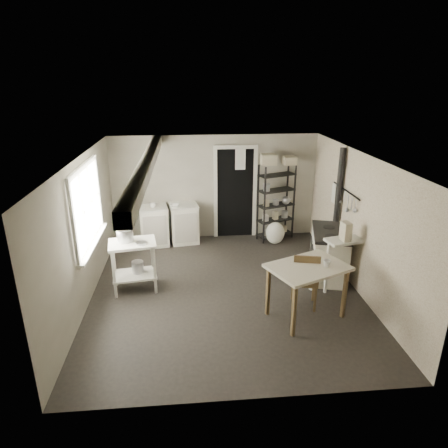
{
  "coord_description": "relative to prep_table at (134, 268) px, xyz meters",
  "views": [
    {
      "loc": [
        -0.58,
        -6.03,
        3.46
      ],
      "look_at": [
        0.0,
        0.3,
        1.1
      ],
      "focal_mm": 32.0,
      "sensor_mm": 36.0,
      "label": 1
    }
  ],
  "objects": [
    {
      "name": "counter_cup",
      "position": [
        0.2,
        1.91,
        0.57
      ],
      "size": [
        0.14,
        0.14,
        0.1
      ],
      "primitive_type": "imported",
      "rotation": [
        0.0,
        0.0,
        -0.09
      ],
      "color": "white",
      "rests_on": "base_cabinets"
    },
    {
      "name": "stove",
      "position": [
        3.46,
        0.19,
        0.04
      ],
      "size": [
        0.87,
        1.23,
        0.87
      ],
      "primitive_type": null,
      "rotation": [
        0.0,
        0.0,
        -0.25
      ],
      "color": "silver",
      "rests_on": "ground"
    },
    {
      "name": "table_cup",
      "position": [
        2.94,
        -1.11,
        0.41
      ],
      "size": [
        0.12,
        0.12,
        0.1
      ],
      "primitive_type": "imported",
      "rotation": [
        0.0,
        0.0,
        0.08
      ],
      "color": "white",
      "rests_on": "work_table"
    },
    {
      "name": "shelf_rack",
      "position": [
        2.87,
        2.05,
        0.55
      ],
      "size": [
        0.87,
        0.59,
        1.7
      ],
      "primitive_type": null,
      "rotation": [
        0.0,
        0.0,
        0.38
      ],
      "color": "black",
      "rests_on": "ground"
    },
    {
      "name": "ceiling",
      "position": [
        1.54,
        -0.18,
        1.9
      ],
      "size": [
        5.0,
        5.0,
        0.0
      ],
      "primitive_type": "plane",
      "rotation": [
        3.14,
        0.0,
        0.0
      ],
      "color": "silver",
      "rests_on": "wall_back"
    },
    {
      "name": "mixing_bowl",
      "position": [
        0.66,
        1.93,
        0.55
      ],
      "size": [
        0.28,
        0.28,
        0.06
      ],
      "primitive_type": "imported",
      "rotation": [
        0.0,
        0.0,
        -0.08
      ],
      "color": "white",
      "rests_on": "base_cabinets"
    },
    {
      "name": "utensil_rail",
      "position": [
        3.73,
        0.42,
        1.15
      ],
      "size": [
        0.06,
        1.2,
        0.44
      ],
      "primitive_type": null,
      "color": "#B0B0B3",
      "rests_on": "wall_right"
    },
    {
      "name": "work_table",
      "position": [
        2.68,
        -1.07,
        -0.02
      ],
      "size": [
        1.33,
        1.16,
        0.85
      ],
      "primitive_type": null,
      "rotation": [
        0.0,
        0.0,
        0.42
      ],
      "color": "beige",
      "rests_on": "ground"
    },
    {
      "name": "window",
      "position": [
        -0.68,
        0.02,
        1.1
      ],
      "size": [
        0.12,
        1.76,
        1.28
      ],
      "primitive_type": null,
      "color": "silver",
      "rests_on": "wall_left"
    },
    {
      "name": "floor",
      "position": [
        1.54,
        -0.18,
        -0.4
      ],
      "size": [
        5.0,
        5.0,
        0.0
      ],
      "primitive_type": "plane",
      "color": "black",
      "rests_on": "ground"
    },
    {
      "name": "flour_sack",
      "position": [
        2.82,
        1.75,
        -0.16
      ],
      "size": [
        0.47,
        0.42,
        0.49
      ],
      "primitive_type": "ellipsoid",
      "rotation": [
        0.0,
        0.0,
        -0.2
      ],
      "color": "silver",
      "rests_on": "ground"
    },
    {
      "name": "storage_box_b",
      "position": [
        3.1,
        1.99,
        1.59
      ],
      "size": [
        0.29,
        0.27,
        0.17
      ],
      "primitive_type": "cube",
      "rotation": [
        0.0,
        0.0,
        0.11
      ],
      "color": "beige",
      "rests_on": "shelf_rack"
    },
    {
      "name": "stovepipe",
      "position": [
        3.71,
        0.63,
        1.19
      ],
      "size": [
        0.12,
        0.12,
        1.3
      ],
      "primitive_type": null,
      "rotation": [
        0.0,
        0.0,
        0.19
      ],
      "color": "black",
      "rests_on": "stove"
    },
    {
      "name": "stockpot",
      "position": [
        -0.11,
        0.07,
        0.54
      ],
      "size": [
        0.36,
        0.36,
        0.29
      ],
      "primitive_type": "cylinder",
      "rotation": [
        0.0,
        0.0,
        -0.42
      ],
      "color": "#B0B0B3",
      "rests_on": "prep_table"
    },
    {
      "name": "base_cabinets",
      "position": [
        0.52,
        2.0,
        0.06
      ],
      "size": [
        1.38,
        0.75,
        0.86
      ],
      "primitive_type": null,
      "rotation": [
        0.0,
        0.0,
        0.15
      ],
      "color": "silver",
      "rests_on": "ground"
    },
    {
      "name": "wall_front",
      "position": [
        1.54,
        -2.68,
        0.75
      ],
      "size": [
        4.5,
        0.02,
        2.3
      ],
      "primitive_type": "cube",
      "color": "#9C9685",
      "rests_on": "ground"
    },
    {
      "name": "wall_left",
      "position": [
        -0.71,
        -0.18,
        0.75
      ],
      "size": [
        0.02,
        5.0,
        2.3
      ],
      "primitive_type": "cube",
      "color": "#9C9685",
      "rests_on": "ground"
    },
    {
      "name": "floor_crock",
      "position": [
        3.04,
        -0.29,
        -0.33
      ],
      "size": [
        0.15,
        0.15,
        0.16
      ],
      "primitive_type": "cylinder",
      "rotation": [
        0.0,
        0.0,
        0.23
      ],
      "color": "white",
      "rests_on": "ground"
    },
    {
      "name": "bucket",
      "position": [
        0.05,
        0.06,
        -0.02
      ],
      "size": [
        0.22,
        0.22,
        0.22
      ],
      "primitive_type": "cylinder",
      "rotation": [
        0.0,
        0.0,
        0.14
      ],
      "color": "#B0B0B3",
      "rests_on": "prep_table"
    },
    {
      "name": "doorway",
      "position": [
        1.99,
        2.29,
        0.6
      ],
      "size": [
        0.96,
        0.1,
        2.08
      ],
      "primitive_type": null,
      "color": "silver",
      "rests_on": "ground"
    },
    {
      "name": "storage_box_a",
      "position": [
        2.66,
        2.03,
        1.61
      ],
      "size": [
        0.33,
        0.29,
        0.22
      ],
      "primitive_type": "cube",
      "rotation": [
        0.0,
        0.0,
        0.02
      ],
      "color": "beige",
      "rests_on": "shelf_rack"
    },
    {
      "name": "ceiling_beam",
      "position": [
        0.34,
        -0.18,
        1.8
      ],
      "size": [
        0.18,
        5.0,
        0.18
      ],
      "primitive_type": null,
      "color": "silver",
      "rests_on": "ceiling"
    },
    {
      "name": "side_ledge",
      "position": [
        3.49,
        -0.35,
        0.03
      ],
      "size": [
        0.68,
        0.47,
        0.94
      ],
      "primitive_type": null,
      "rotation": [
        0.0,
        0.0,
        0.24
      ],
      "color": "silver",
      "rests_on": "ground"
    },
    {
      "name": "prep_table",
      "position": [
        0.0,
        0.0,
        0.0
      ],
      "size": [
        0.84,
        0.66,
        0.88
      ],
      "primitive_type": null,
      "rotation": [
        0.0,
        0.0,
        0.15
      ],
      "color": "silver",
      "rests_on": "ground"
    },
    {
      "name": "shelf_jar",
      "position": [
        2.62,
        2.09,
        0.96
      ],
      "size": [
        0.09,
        0.09,
        0.18
      ],
      "primitive_type": "imported",
      "rotation": [
        0.0,
        0.0,
        0.06
      ],
      "color": "white",
      "rests_on": "shelf_rack"
    },
    {
      "name": "wallpaper_panel",
      "position": [
        3.78,
        -0.18,
        0.75
      ],
      "size": [
        0.01,
        5.0,
        2.3
      ],
      "primitive_type": null,
      "color": "beige",
      "rests_on": "wall_right"
    },
    {
      "name": "saucepan",
      "position": [
        0.16,
        -0.07,
        0.45
      ],
      "size": [
        0.23,
        0.23,
        0.11
      ],
      "primitive_type": "cylinder",
      "rotation": [
        0.0,
        0.0,
        0.25
      ],
      "color": "#B0B0B3",
      "rests_on": "prep_table"
    },
    {
      "name": "chair",
      "position": [
        2.73,
        -0.78,
        0.08
      ],
      "size": [
        0.48,
        0.49,
        0.95
      ],
      "primitive_type": null,
      "rotation": [
        0.0,
        0.0,
        -0.22
      ],
      "color": "brown",
      "rests_on": "ground"
    },
    {
      "name": "wall_right",
      "position": [
        3.79,
        -0.18,
        0.75
      ],
      "size": [
        0.02,
        5.0,
        2.3
      ],
      "primitive_type": "cube",
      "color": "#9C9685",
      "rests_on": "ground"
    },
    {
      "name": "wall_back",
      "position": [
        1.54,
        2.32,
        0.75
      ],
      "size": [
        4.5,
        0.02,
        2.3
      ],
      "primitive_type": "cube",
      "color": "#9C9685",
      "rests_on": "ground"
    },
    {
      "name": "oats_box",
      "position": [
        3.48,
        -0.39,
        0.61
      ],
      "size": [
        0.14,
        0.22,
        0.31
      ],
      "primitive_type": "cube",
      "rotation": [
        0.0,
        0.0,
        0.1
      ],
      "color": "beige",
      "rests_on": "side_ledge"
    }
  ]
}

